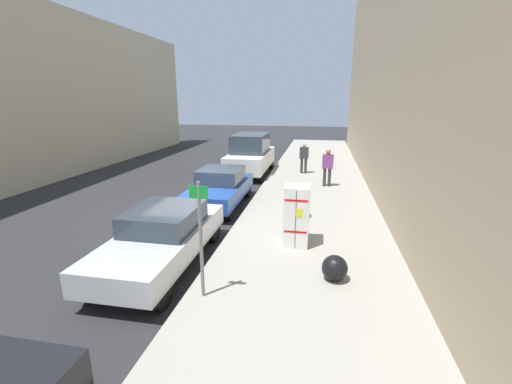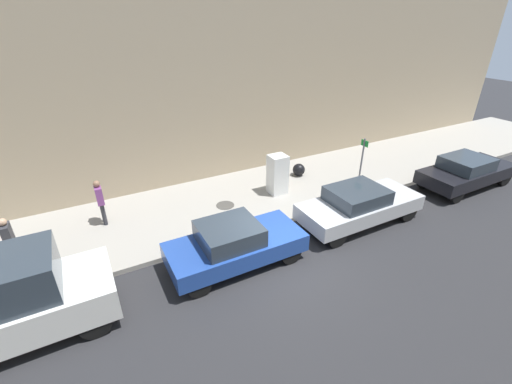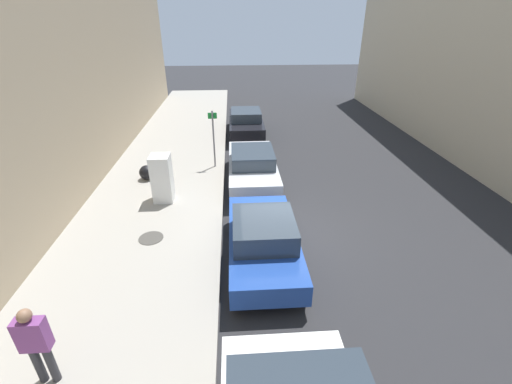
{
  "view_description": "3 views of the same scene",
  "coord_description": "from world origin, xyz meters",
  "px_view_note": "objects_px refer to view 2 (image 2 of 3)",
  "views": [
    {
      "loc": [
        -4.43,
        10.85,
        4.03
      ],
      "look_at": [
        -2.73,
        1.97,
        1.53
      ],
      "focal_mm": 24.0,
      "sensor_mm": 36.0,
      "label": 1
    },
    {
      "loc": [
        6.87,
        -4.63,
        6.79
      ],
      "look_at": [
        -2.28,
        0.3,
        1.37
      ],
      "focal_mm": 24.0,
      "sensor_mm": 36.0,
      "label": 2
    },
    {
      "loc": [
        -1.39,
        -8.55,
        5.89
      ],
      "look_at": [
        -0.78,
        0.7,
        1.1
      ],
      "focal_mm": 24.0,
      "sensor_mm": 36.0,
      "label": 3
    }
  ],
  "objects_px": {
    "pedestrian_walking_far": "(100,199)",
    "parked_hatchback_blue": "(234,244)",
    "trash_bag": "(299,170)",
    "parked_sedan_silver": "(359,205)",
    "parked_sedan_dark": "(466,171)",
    "pedestrian_standing_near": "(9,239)",
    "street_sign_post": "(361,163)",
    "discarded_refrigerator": "(278,174)"
  },
  "relations": [
    {
      "from": "pedestrian_walking_far",
      "to": "parked_hatchback_blue",
      "type": "distance_m",
      "value": 5.16
    },
    {
      "from": "trash_bag",
      "to": "pedestrian_walking_far",
      "type": "xyz_separation_m",
      "value": [
        0.1,
        -8.38,
        0.68
      ]
    },
    {
      "from": "pedestrian_walking_far",
      "to": "parked_sedan_silver",
      "type": "relative_size",
      "value": 0.36
    },
    {
      "from": "parked_sedan_dark",
      "to": "pedestrian_standing_near",
      "type": "bearing_deg",
      "value": -99.59
    },
    {
      "from": "street_sign_post",
      "to": "parked_sedan_dark",
      "type": "xyz_separation_m",
      "value": [
        1.52,
        4.78,
        -0.76
      ]
    },
    {
      "from": "discarded_refrigerator",
      "to": "trash_bag",
      "type": "bearing_deg",
      "value": 118.94
    },
    {
      "from": "pedestrian_walking_far",
      "to": "parked_sedan_dark",
      "type": "bearing_deg",
      "value": -14.01
    },
    {
      "from": "discarded_refrigerator",
      "to": "parked_sedan_silver",
      "type": "height_order",
      "value": "discarded_refrigerator"
    },
    {
      "from": "trash_bag",
      "to": "parked_hatchback_blue",
      "type": "bearing_deg",
      "value": -51.48
    },
    {
      "from": "street_sign_post",
      "to": "pedestrian_standing_near",
      "type": "relative_size",
      "value": 1.49
    },
    {
      "from": "discarded_refrigerator",
      "to": "pedestrian_standing_near",
      "type": "relative_size",
      "value": 1.03
    },
    {
      "from": "street_sign_post",
      "to": "pedestrian_walking_far",
      "type": "distance_m",
      "value": 9.85
    },
    {
      "from": "pedestrian_walking_far",
      "to": "discarded_refrigerator",
      "type": "bearing_deg",
      "value": -5.8
    },
    {
      "from": "discarded_refrigerator",
      "to": "pedestrian_walking_far",
      "type": "xyz_separation_m",
      "value": [
        -0.88,
        -6.63,
        0.14
      ]
    },
    {
      "from": "discarded_refrigerator",
      "to": "pedestrian_standing_near",
      "type": "bearing_deg",
      "value": -88.1
    },
    {
      "from": "parked_hatchback_blue",
      "to": "parked_sedan_silver",
      "type": "relative_size",
      "value": 0.89
    },
    {
      "from": "discarded_refrigerator",
      "to": "street_sign_post",
      "type": "bearing_deg",
      "value": 60.45
    },
    {
      "from": "discarded_refrigerator",
      "to": "parked_hatchback_blue",
      "type": "height_order",
      "value": "discarded_refrigerator"
    },
    {
      "from": "trash_bag",
      "to": "discarded_refrigerator",
      "type": "bearing_deg",
      "value": -61.06
    },
    {
      "from": "trash_bag",
      "to": "pedestrian_standing_near",
      "type": "xyz_separation_m",
      "value": [
        1.28,
        -10.96,
        0.63
      ]
    },
    {
      "from": "discarded_refrigerator",
      "to": "pedestrian_walking_far",
      "type": "relative_size",
      "value": 0.98
    },
    {
      "from": "pedestrian_standing_near",
      "to": "parked_sedan_dark",
      "type": "height_order",
      "value": "pedestrian_standing_near"
    },
    {
      "from": "pedestrian_standing_near",
      "to": "pedestrian_walking_far",
      "type": "bearing_deg",
      "value": -95.43
    },
    {
      "from": "parked_hatchback_blue",
      "to": "pedestrian_walking_far",
      "type": "bearing_deg",
      "value": -141.58
    },
    {
      "from": "trash_bag",
      "to": "pedestrian_walking_far",
      "type": "distance_m",
      "value": 8.41
    },
    {
      "from": "parked_sedan_silver",
      "to": "trash_bag",
      "type": "bearing_deg",
      "value": 176.25
    },
    {
      "from": "pedestrian_standing_near",
      "to": "parked_sedan_silver",
      "type": "distance_m",
      "value": 11.06
    },
    {
      "from": "parked_sedan_silver",
      "to": "pedestrian_standing_near",
      "type": "bearing_deg",
      "value": -104.94
    },
    {
      "from": "street_sign_post",
      "to": "pedestrian_walking_far",
      "type": "height_order",
      "value": "street_sign_post"
    },
    {
      "from": "discarded_refrigerator",
      "to": "parked_sedan_dark",
      "type": "relative_size",
      "value": 0.36
    },
    {
      "from": "pedestrian_standing_near",
      "to": "parked_hatchback_blue",
      "type": "xyz_separation_m",
      "value": [
        2.85,
        5.77,
        -0.34
      ]
    },
    {
      "from": "parked_hatchback_blue",
      "to": "parked_sedan_dark",
      "type": "relative_size",
      "value": 0.9
    },
    {
      "from": "trash_bag",
      "to": "parked_sedan_dark",
      "type": "relative_size",
      "value": 0.12
    },
    {
      "from": "trash_bag",
      "to": "parked_hatchback_blue",
      "type": "distance_m",
      "value": 6.63
    },
    {
      "from": "street_sign_post",
      "to": "trash_bag",
      "type": "xyz_separation_m",
      "value": [
        -2.61,
        -1.14,
        -1.05
      ]
    },
    {
      "from": "parked_sedan_dark",
      "to": "trash_bag",
      "type": "bearing_deg",
      "value": -124.91
    },
    {
      "from": "trash_bag",
      "to": "parked_sedan_dark",
      "type": "xyz_separation_m",
      "value": [
        4.13,
        5.92,
        0.29
      ]
    },
    {
      "from": "trash_bag",
      "to": "parked_sedan_dark",
      "type": "height_order",
      "value": "parked_sedan_dark"
    },
    {
      "from": "discarded_refrigerator",
      "to": "parked_sedan_silver",
      "type": "relative_size",
      "value": 0.36
    },
    {
      "from": "street_sign_post",
      "to": "trash_bag",
      "type": "height_order",
      "value": "street_sign_post"
    },
    {
      "from": "pedestrian_walking_far",
      "to": "trash_bag",
      "type": "bearing_deg",
      "value": 2.39
    },
    {
      "from": "pedestrian_walking_far",
      "to": "pedestrian_standing_near",
      "type": "bearing_deg",
      "value": -153.55
    }
  ]
}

